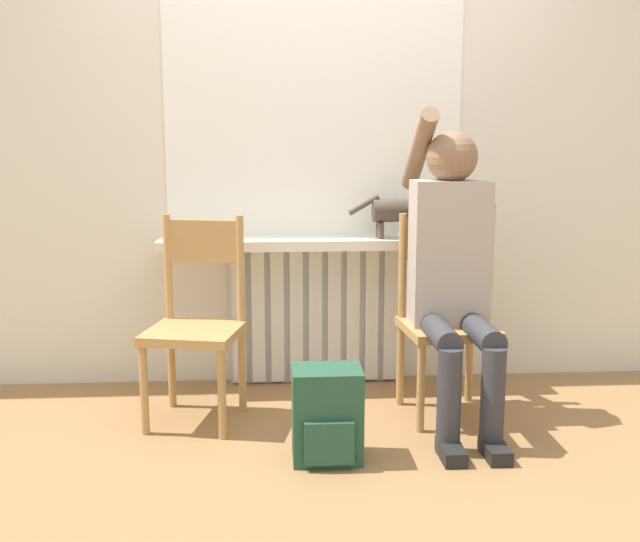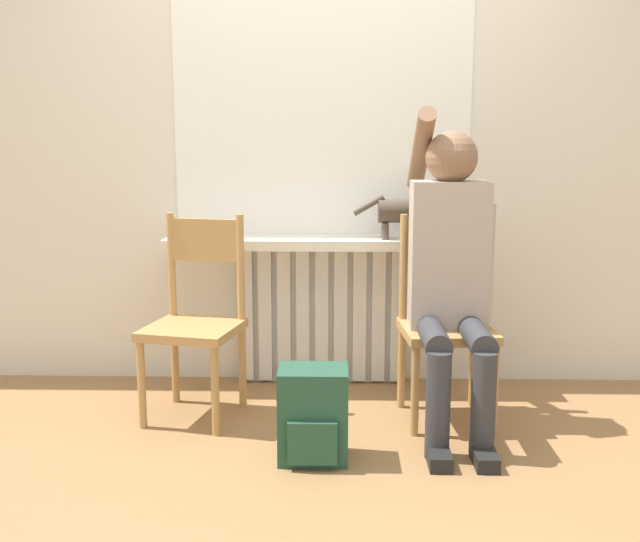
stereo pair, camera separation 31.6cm
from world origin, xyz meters
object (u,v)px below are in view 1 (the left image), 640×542
person (453,264)px  cat (399,211)px  backpack (327,415)px  chair_right (445,316)px  chair_left (197,320)px

person → cat: person is taller
cat → backpack: cat is taller
chair_right → cat: cat is taller
chair_left → chair_right: bearing=12.6°
chair_right → cat: 0.60m
cat → backpack: (-0.43, -0.85, -0.73)m
person → cat: bearing=109.2°
chair_right → backpack: (-0.58, -0.49, -0.28)m
chair_left → chair_right: size_ratio=1.00×
backpack → chair_left: bearing=138.6°
chair_right → cat: bearing=108.7°
chair_right → person: size_ratio=0.66×
chair_right → person: person is taller
chair_left → person: person is taller
chair_left → backpack: (0.55, -0.49, -0.28)m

